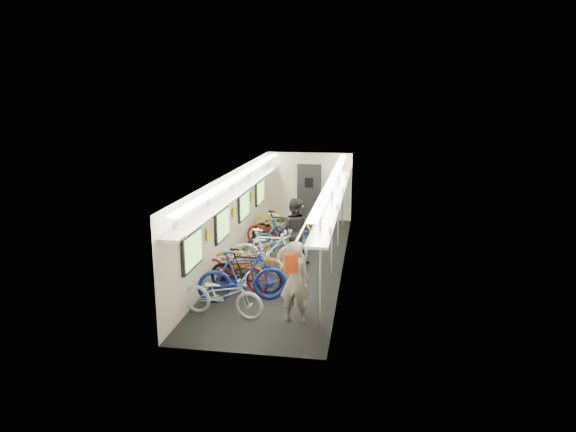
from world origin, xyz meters
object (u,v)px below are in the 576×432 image
(passenger_mid, at_px, (294,231))
(bicycle_1, at_px, (243,276))
(bicycle_0, at_px, (223,295))
(backpack, at_px, (291,263))
(passenger_near, at_px, (295,282))

(passenger_mid, bearing_deg, bicycle_1, 82.27)
(bicycle_1, bearing_deg, bicycle_0, 147.05)
(passenger_mid, xyz_separation_m, backpack, (0.49, -3.79, 0.40))
(bicycle_0, bearing_deg, passenger_near, -81.96)
(passenger_near, height_order, backpack, passenger_near)
(bicycle_1, bearing_deg, backpack, -147.56)
(passenger_mid, relative_size, backpack, 4.64)
(bicycle_0, distance_m, backpack, 1.65)
(passenger_mid, distance_m, backpack, 3.85)
(bicycle_0, height_order, passenger_mid, passenger_mid)
(backpack, bearing_deg, bicycle_1, 115.73)
(passenger_near, bearing_deg, passenger_mid, -78.57)
(bicycle_1, height_order, passenger_near, passenger_near)
(bicycle_0, relative_size, bicycle_1, 0.90)
(passenger_near, bearing_deg, bicycle_1, -29.66)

